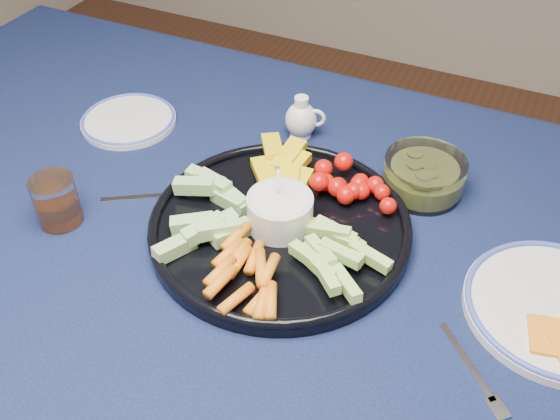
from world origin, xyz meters
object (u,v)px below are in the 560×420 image
at_px(cheese_plate, 558,306).
at_px(creamer_pitcher, 301,119).
at_px(dining_table, 233,279).
at_px(crudite_platter, 278,222).
at_px(pickle_bowl, 423,177).
at_px(juice_tumbler, 57,204).
at_px(side_plate_extra, 129,120).

bearing_deg(cheese_plate, creamer_pitcher, 153.91).
relative_size(creamer_pitcher, cheese_plate, 0.33).
distance_m(dining_table, cheese_plate, 0.47).
distance_m(crudite_platter, pickle_bowl, 0.26).
bearing_deg(pickle_bowl, cheese_plate, -36.66).
xyz_separation_m(dining_table, cheese_plate, (0.46, 0.06, 0.10)).
bearing_deg(crudite_platter, creamer_pitcher, 106.10).
bearing_deg(dining_table, juice_tumbler, -164.35).
bearing_deg(juice_tumbler, crudite_platter, 20.32).
height_order(juice_tumbler, side_plate_extra, juice_tumbler).
bearing_deg(creamer_pitcher, side_plate_extra, -161.54).
height_order(cheese_plate, side_plate_extra, cheese_plate).
bearing_deg(side_plate_extra, cheese_plate, -9.40).
bearing_deg(side_plate_extra, dining_table, -31.18).
distance_m(dining_table, creamer_pitcher, 0.32).
bearing_deg(juice_tumbler, pickle_bowl, 32.54).
xyz_separation_m(dining_table, side_plate_extra, (-0.32, 0.19, 0.10)).
bearing_deg(dining_table, creamer_pitcher, 92.55).
distance_m(cheese_plate, side_plate_extra, 0.79).
bearing_deg(creamer_pitcher, dining_table, -87.45).
height_order(dining_table, crudite_platter, crudite_platter).
bearing_deg(creamer_pitcher, pickle_bowl, -13.75).
xyz_separation_m(crudite_platter, cheese_plate, (0.40, 0.02, -0.01)).
bearing_deg(crudite_platter, dining_table, -142.72).
bearing_deg(pickle_bowl, creamer_pitcher, 166.25).
distance_m(creamer_pitcher, side_plate_extra, 0.32).
xyz_separation_m(crudite_platter, juice_tumbler, (-0.32, -0.12, 0.01)).
relative_size(dining_table, cheese_plate, 6.83).
xyz_separation_m(creamer_pitcher, juice_tumbler, (-0.24, -0.37, 0.00)).
bearing_deg(crudite_platter, side_plate_extra, 158.61).
xyz_separation_m(creamer_pitcher, cheese_plate, (0.47, -0.23, -0.02)).
relative_size(crudite_platter, side_plate_extra, 2.25).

